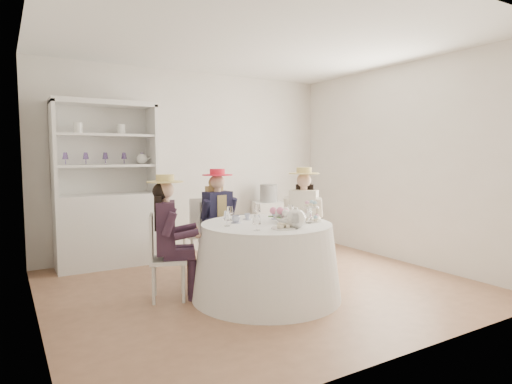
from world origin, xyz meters
TOP-DOWN VIEW (x-y plane):
  - ground at (0.00, 0.00)m, footprint 4.50×4.50m
  - ceiling at (0.00, 0.00)m, footprint 4.50×4.50m
  - wall_back at (0.00, 2.00)m, footprint 4.50×0.00m
  - wall_front at (0.00, -2.00)m, footprint 4.50×0.00m
  - wall_left at (-2.25, 0.00)m, footprint 0.00×4.50m
  - wall_right at (2.25, 0.00)m, footprint 0.00×4.50m
  - tea_table at (-0.15, -0.37)m, footprint 1.54×1.54m
  - hutch at (-1.30, 1.77)m, footprint 1.31×0.58m
  - side_table at (1.17, 1.67)m, footprint 0.59×0.59m
  - hatbox at (1.17, 1.67)m, footprint 0.28×0.28m
  - guest_left at (-1.05, 0.07)m, footprint 0.53×0.48m
  - guest_mid at (-0.22, 0.63)m, footprint 0.48×0.50m
  - guest_right at (0.70, 0.14)m, footprint 0.56×0.55m
  - spare_chair at (-0.29, 1.02)m, footprint 0.40×0.40m
  - teacup_a at (-0.42, -0.20)m, footprint 0.09×0.09m
  - teacup_b at (-0.21, -0.06)m, footprint 0.07×0.07m
  - teacup_c at (0.08, -0.19)m, footprint 0.11×0.11m
  - flower_bowl at (0.02, -0.46)m, footprint 0.23×0.23m
  - flower_arrangement at (0.04, -0.37)m, footprint 0.21×0.20m
  - table_teapot at (-0.05, -0.73)m, footprint 0.27×0.19m
  - sandwich_plate at (-0.19, -0.73)m, footprint 0.23×0.23m
  - cupcake_stand at (0.31, -0.51)m, footprint 0.23×0.23m
  - stemware_set at (-0.15, -0.37)m, footprint 0.92×0.92m

SIDE VIEW (x-z plane):
  - ground at x=0.00m, z-range 0.00..0.00m
  - side_table at x=1.17m, z-range 0.00..0.72m
  - tea_table at x=-0.15m, z-range 0.00..0.77m
  - spare_chair at x=-0.29m, z-range 0.03..0.96m
  - guest_left at x=-1.05m, z-range 0.08..1.36m
  - guest_mid at x=-0.22m, z-range 0.09..1.39m
  - guest_right at x=0.70m, z-range 0.08..1.40m
  - hutch at x=-1.30m, z-range -0.31..1.85m
  - sandwich_plate at x=-0.19m, z-range 0.76..0.81m
  - flower_bowl at x=0.02m, z-range 0.77..0.82m
  - teacup_b at x=-0.21m, z-range 0.77..0.83m
  - teacup_a at x=-0.42m, z-range 0.77..0.84m
  - teacup_c at x=0.08m, z-range 0.77..0.84m
  - stemware_set at x=-0.15m, z-range 0.77..0.92m
  - cupcake_stand at x=0.31m, z-range 0.74..0.96m
  - table_teapot at x=-0.05m, z-range 0.76..0.96m
  - hatbox at x=1.17m, z-range 0.72..1.00m
  - flower_arrangement at x=0.04m, z-range 0.83..0.91m
  - wall_back at x=0.00m, z-range -0.90..3.60m
  - wall_front at x=0.00m, z-range -0.90..3.60m
  - wall_left at x=-2.25m, z-range -0.90..3.60m
  - wall_right at x=2.25m, z-range -0.90..3.60m
  - ceiling at x=0.00m, z-range 2.70..2.70m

